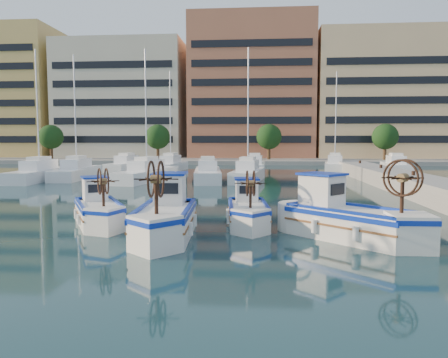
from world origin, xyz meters
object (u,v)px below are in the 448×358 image
fishing_boat_a (98,208)px  fishing_boat_d (347,217)px  fishing_boat_c (248,209)px  fishing_boat_b (166,215)px

fishing_boat_a → fishing_boat_d: 10.13m
fishing_boat_a → fishing_boat_d: bearing=-38.8°
fishing_boat_c → fishing_boat_d: fishing_boat_d is taller
fishing_boat_b → fishing_boat_a: bearing=144.9°
fishing_boat_a → fishing_boat_c: bearing=-24.1°
fishing_boat_a → fishing_boat_b: bearing=-59.4°
fishing_boat_b → fishing_boat_c: fishing_boat_b is taller
fishing_boat_b → fishing_boat_c: size_ratio=1.20×
fishing_boat_a → fishing_boat_c: (6.31, 0.42, -0.02)m
fishing_boat_a → fishing_boat_c: 6.33m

